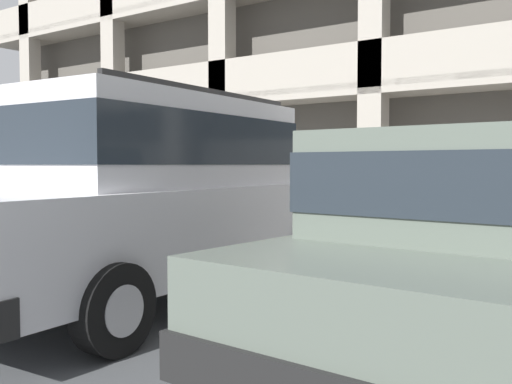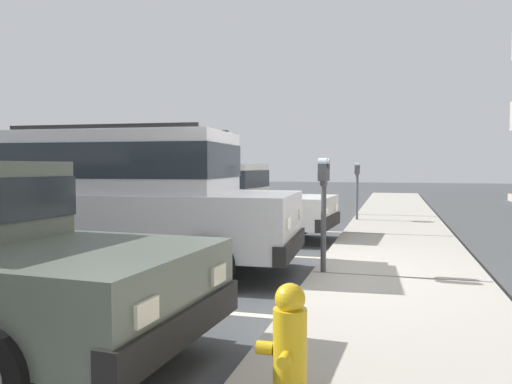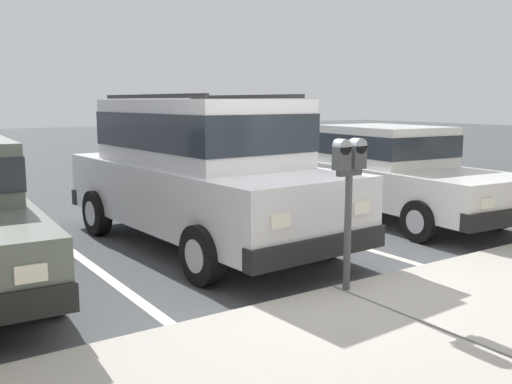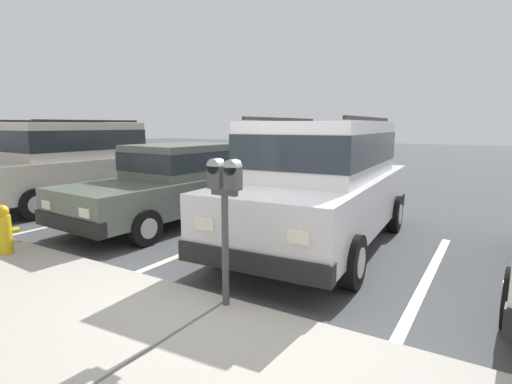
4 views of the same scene
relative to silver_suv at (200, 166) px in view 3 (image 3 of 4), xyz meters
The scene contains 6 objects.
ground_plane 2.67m from the silver_suv, 91.51° to the left, with size 80.00×80.00×0.10m.
sidewalk 3.86m from the silver_suv, 90.98° to the left, with size 40.00×2.20×0.12m.
parking_stall_lines 2.17m from the silver_suv, 32.68° to the left, with size 13.31×4.80×0.01m.
silver_suv is the anchor object (origin of this frame).
red_sedan 3.53m from the silver_suv, behind, with size 2.05×4.59×1.54m.
parking_meter_near 2.77m from the silver_suv, 92.32° to the left, with size 0.35×0.12×1.48m.
Camera 3 is at (3.69, 4.32, 1.95)m, focal length 40.00 mm.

